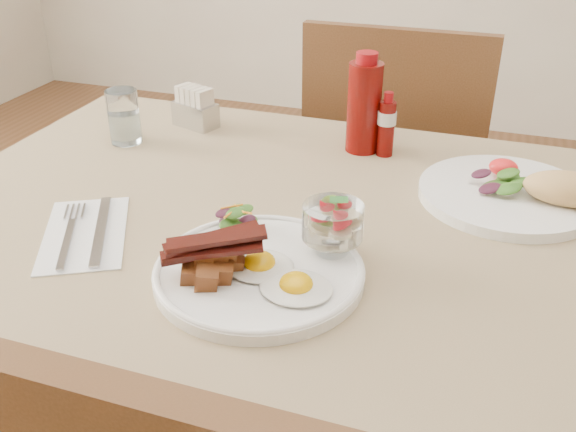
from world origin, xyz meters
name	(u,v)px	position (x,y,z in m)	size (l,w,h in m)	color
table	(324,274)	(0.00, 0.00, 0.66)	(1.33, 0.88, 0.75)	brown
chair_far	(395,180)	(0.00, 0.66, 0.52)	(0.42, 0.42, 0.93)	brown
main_plate	(259,273)	(-0.05, -0.16, 0.76)	(0.28, 0.28, 0.02)	white
fried_eggs	(277,275)	(-0.01, -0.18, 0.78)	(0.17, 0.13, 0.03)	silver
bacon_potato_pile	(213,257)	(-0.09, -0.20, 0.80)	(0.13, 0.10, 0.06)	brown
side_salad	(237,219)	(-0.11, -0.08, 0.78)	(0.06, 0.06, 0.03)	#254F15
fruit_cup	(333,222)	(0.03, -0.09, 0.81)	(0.08, 0.08, 0.08)	white
second_plate	(521,192)	(0.28, 0.18, 0.77)	(0.30, 0.28, 0.07)	white
ketchup_bottle	(364,106)	(-0.02, 0.30, 0.84)	(0.08, 0.08, 0.19)	#580705
hot_sauce_bottle	(386,125)	(0.03, 0.29, 0.81)	(0.04, 0.04, 0.12)	#580705
sugar_caddy	(195,109)	(-0.37, 0.31, 0.79)	(0.10, 0.08, 0.08)	#B6B6BB
water_glass	(124,120)	(-0.46, 0.19, 0.80)	(0.06, 0.06, 0.10)	white
napkin_cutlery	(86,233)	(-0.33, -0.14, 0.75)	(0.20, 0.24, 0.01)	white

